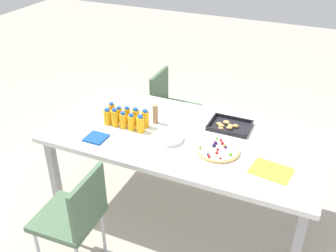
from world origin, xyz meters
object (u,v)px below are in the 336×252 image
juice_bottle_1 (115,118)px  juice_bottle_0 (107,117)px  chair_near_left (75,214)px  snack_tray (229,126)px  juice_bottle_7 (127,116)px  juice_bottle_5 (112,112)px  paper_folder (271,171)px  juice_bottle_4 (140,124)px  juice_bottle_8 (136,117)px  juice_bottle_2 (123,120)px  cardboard_tube (155,114)px  juice_bottle_9 (145,119)px  napkin_stack (96,138)px  chair_far_left (170,105)px  fruit_pizza (218,150)px  juice_bottle_3 (131,123)px  party_table (184,142)px  plate_stack (170,139)px  juice_bottle_6 (119,115)px

juice_bottle_1 → juice_bottle_0: bearing=176.2°
chair_near_left → snack_tray: bearing=-36.1°
juice_bottle_7 → snack_tray: juice_bottle_7 is taller
juice_bottle_5 → paper_folder: size_ratio=0.57×
juice_bottle_0 → paper_folder: bearing=-4.4°
juice_bottle_4 → juice_bottle_8: juice_bottle_8 is taller
juice_bottle_2 → juice_bottle_5: juice_bottle_5 is taller
juice_bottle_1 → juice_bottle_7: bearing=45.8°
juice_bottle_5 → cardboard_tube: bearing=14.9°
juice_bottle_8 → juice_bottle_9: bearing=4.6°
chair_near_left → juice_bottle_2: 0.80m
snack_tray → napkin_stack: size_ratio=2.10×
chair_far_left → fruit_pizza: bearing=39.1°
juice_bottle_3 → snack_tray: size_ratio=0.43×
juice_bottle_4 → fruit_pizza: juice_bottle_4 is taller
juice_bottle_7 → paper_folder: 1.17m
party_table → plate_stack: size_ratio=10.25×
juice_bottle_5 → juice_bottle_1: bearing=-47.4°
juice_bottle_1 → cardboard_tube: (0.26, 0.17, 0.01)m
fruit_pizza → cardboard_tube: cardboard_tube is taller
juice_bottle_7 → paper_folder: bearing=-8.1°
chair_far_left → juice_bottle_2: juice_bottle_2 is taller
plate_stack → snack_tray: bearing=45.6°
juice_bottle_2 → napkin_stack: bearing=-115.9°
snack_tray → juice_bottle_1: bearing=-157.9°
juice_bottle_0 → cardboard_tube: bearing=26.3°
juice_bottle_2 → juice_bottle_9: bearing=26.6°
snack_tray → cardboard_tube: bearing=-163.7°
party_table → fruit_pizza: size_ratio=6.71×
chair_far_left → napkin_stack: (-0.09, -1.16, 0.26)m
juice_bottle_4 → juice_bottle_6: size_ratio=1.04×
juice_bottle_5 → juice_bottle_4: bearing=-14.4°
juice_bottle_2 → juice_bottle_5: (-0.15, 0.08, 0.01)m
chair_near_left → fruit_pizza: 1.06m
juice_bottle_5 → napkin_stack: 0.31m
juice_bottle_3 → juice_bottle_0: bearing=178.6°
juice_bottle_3 → juice_bottle_9: (0.08, 0.08, 0.01)m
juice_bottle_7 → cardboard_tube: size_ratio=0.94×
juice_bottle_1 → fruit_pizza: juice_bottle_1 is taller
juice_bottle_1 → fruit_pizza: size_ratio=0.49×
juice_bottle_9 → napkin_stack: size_ratio=1.00×
juice_bottle_1 → snack_tray: bearing=22.1°
juice_bottle_3 → juice_bottle_2: bearing=176.8°
juice_bottle_0 → juice_bottle_9: 0.30m
chair_far_left → juice_bottle_0: size_ratio=6.26×
juice_bottle_3 → juice_bottle_4: 0.07m
snack_tray → chair_far_left: bearing=141.4°
juice_bottle_5 → juice_bottle_8: same height
juice_bottle_2 → juice_bottle_7: size_ratio=0.92×
juice_bottle_4 → juice_bottle_8: 0.10m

